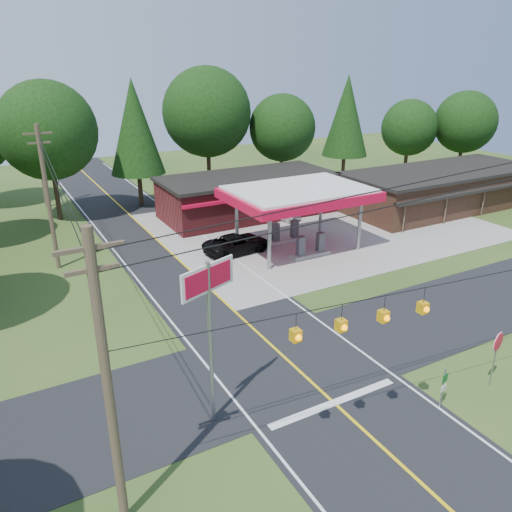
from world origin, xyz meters
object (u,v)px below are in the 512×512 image
gas_canopy (299,196)px  suv_car (237,244)px  sedan_car (282,213)px  big_stop_sign (209,306)px  octagonal_stop_sign (498,346)px

gas_canopy → suv_car: size_ratio=2.01×
gas_canopy → sedan_car: bearing=67.2°
suv_car → sedan_car: 9.38m
big_stop_sign → octagonal_stop_sign: 13.04m
sedan_car → big_stop_sign: bearing=-146.8°
gas_canopy → big_stop_sign: 20.55m
sedan_car → big_stop_sign: size_ratio=0.53×
big_stop_sign → octagonal_stop_sign: big_stop_sign is taller
big_stop_sign → suv_car: bearing=60.1°
suv_car → octagonal_stop_sign: bearing=-179.2°
gas_canopy → octagonal_stop_sign: (-2.00, -19.01, -2.18)m
suv_car → sedan_car: suv_car is taller
big_stop_sign → gas_canopy: bearing=47.0°
octagonal_stop_sign → suv_car: bearing=96.9°
octagonal_stop_sign → sedan_car: bearing=79.2°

